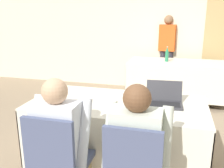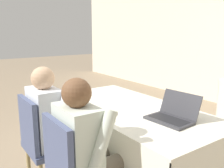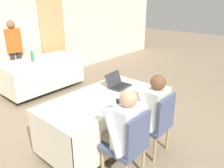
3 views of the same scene
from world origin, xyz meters
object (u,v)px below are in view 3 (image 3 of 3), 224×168
object	(u,v)px
cell_phone	(119,101)
water_bottle	(32,56)
person_red_shirt	(14,50)
person_white_shirt	(151,109)
person_checkered_shirt	(122,128)
laptop	(118,84)
chair_near_left	(129,144)
chair_near_right	(157,122)

from	to	relation	value
cell_phone	water_bottle	world-z (taller)	water_bottle
cell_phone	person_red_shirt	xyz separation A→B (m)	(0.28, 3.43, 0.16)
cell_phone	person_red_shirt	bearing A→B (deg)	130.84
person_white_shirt	person_checkered_shirt	bearing A→B (deg)	0.00
laptop	person_checkered_shirt	distance (m)	1.04
person_white_shirt	cell_phone	bearing A→B (deg)	-53.66
chair_near_left	person_white_shirt	size ratio (longest dim) A/B	0.78
laptop	person_checkered_shirt	bearing A→B (deg)	-142.35
cell_phone	chair_near_right	world-z (taller)	chair_near_right
chair_near_left	person_white_shirt	world-z (taller)	person_white_shirt
cell_phone	water_bottle	size ratio (longest dim) A/B	0.52
person_checkered_shirt	laptop	bearing A→B (deg)	-138.10
water_bottle	person_red_shirt	world-z (taller)	person_red_shirt
laptop	chair_near_left	xyz separation A→B (m)	(-0.77, -0.79, -0.30)
chair_near_left	person_red_shirt	bearing A→B (deg)	-99.36
chair_near_left	cell_phone	bearing A→B (deg)	-128.51
laptop	person_red_shirt	world-z (taller)	person_red_shirt
person_white_shirt	laptop	bearing A→B (deg)	-102.10
water_bottle	person_red_shirt	size ratio (longest dim) A/B	0.18
person_white_shirt	person_red_shirt	bearing A→B (deg)	-90.30
chair_near_left	person_white_shirt	bearing A→B (deg)	-170.59
cell_phone	person_white_shirt	world-z (taller)	person_white_shirt
laptop	person_white_shirt	bearing A→B (deg)	-106.35
water_bottle	chair_near_left	world-z (taller)	water_bottle
water_bottle	chair_near_left	bearing A→B (deg)	-102.08
laptop	chair_near_left	bearing A→B (deg)	-138.38
water_bottle	person_checkered_shirt	world-z (taller)	person_checkered_shirt
person_red_shirt	laptop	bearing A→B (deg)	-77.52
water_bottle	cell_phone	bearing A→B (deg)	-96.63
person_white_shirt	chair_near_left	bearing A→B (deg)	9.41
person_checkered_shirt	water_bottle	bearing A→B (deg)	-102.48
cell_phone	person_red_shirt	size ratio (longest dim) A/B	0.09
person_checkered_shirt	person_white_shirt	xyz separation A→B (m)	(0.62, 0.00, 0.00)
water_bottle	person_white_shirt	size ratio (longest dim) A/B	0.24
chair_near_right	cell_phone	bearing A→B (deg)	-60.35
cell_phone	chair_near_right	size ratio (longest dim) A/B	0.16
person_checkered_shirt	cell_phone	bearing A→B (deg)	-135.80
chair_near_left	person_checkered_shirt	size ratio (longest dim) A/B	0.78
laptop	chair_near_right	size ratio (longest dim) A/B	0.42
person_checkered_shirt	chair_near_right	bearing A→B (deg)	170.59
cell_phone	laptop	bearing A→B (deg)	85.18
person_checkered_shirt	person_red_shirt	size ratio (longest dim) A/B	0.73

